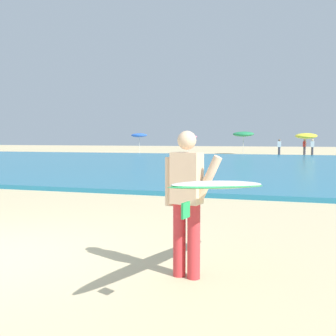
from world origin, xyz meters
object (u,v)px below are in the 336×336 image
object	(u,v)px
beachgoer_near_row_right	(312,147)
surfer_with_board	(206,192)
beach_umbrella_2	(243,134)
beachgoer_near_row_mid	(304,147)
beachgoer_near_row_left	(279,147)
beach_umbrella_3	(306,136)
beach_umbrella_0	(139,135)
beach_umbrella_1	(188,137)

from	to	relation	value
beachgoer_near_row_right	surfer_with_board	bearing A→B (deg)	-94.51
beach_umbrella_2	surfer_with_board	bearing A→B (deg)	-84.09
surfer_with_board	beach_umbrella_2	size ratio (longest dim) A/B	1.14
beachgoer_near_row_mid	beachgoer_near_row_right	xyz separation A→B (m)	(0.67, -1.01, 0.00)
beachgoer_near_row_left	beach_umbrella_2	bearing A→B (deg)	135.84
surfer_with_board	beach_umbrella_3	world-z (taller)	beach_umbrella_3
surfer_with_board	beach_umbrella_0	bearing A→B (deg)	112.37
surfer_with_board	beach_umbrella_3	bearing A→B (deg)	86.45
beachgoer_near_row_mid	beachgoer_near_row_right	size ratio (longest dim) A/B	1.00
beach_umbrella_3	beachgoer_near_row_left	size ratio (longest dim) A/B	1.41
beach_umbrella_2	beachgoer_near_row_right	distance (m)	7.48
surfer_with_board	beachgoer_near_row_mid	world-z (taller)	surfer_with_board
surfer_with_board	beach_umbrella_1	world-z (taller)	beach_umbrella_1
beachgoer_near_row_mid	beach_umbrella_0	bearing A→B (deg)	179.88
beach_umbrella_3	beachgoer_near_row_left	world-z (taller)	beach_umbrella_3
beach_umbrella_0	beach_umbrella_1	xyz separation A→B (m)	(5.19, 0.84, -0.18)
beach_umbrella_0	beach_umbrella_1	world-z (taller)	beach_umbrella_0
beach_umbrella_0	beachgoer_near_row_mid	size ratio (longest dim) A/B	1.40
surfer_with_board	beachgoer_near_row_right	size ratio (longest dim) A/B	1.76
surfer_with_board	beach_umbrella_1	xyz separation A→B (m)	(-9.63, 36.85, 0.77)
beach_umbrella_1	beach_umbrella_3	bearing A→B (deg)	-6.46
beachgoer_near_row_right	beach_umbrella_0	bearing A→B (deg)	176.61
beach_umbrella_3	beachgoer_near_row_mid	distance (m)	1.14
beach_umbrella_1	beachgoer_near_row_left	distance (m)	9.80
beach_umbrella_3	surfer_with_board	bearing A→B (deg)	-93.55
beachgoer_near_row_left	beach_umbrella_0	bearing A→B (deg)	173.80
beachgoer_near_row_left	beachgoer_near_row_mid	distance (m)	2.76
beach_umbrella_2	beach_umbrella_3	distance (m)	6.66
surfer_with_board	beach_umbrella_1	bearing A→B (deg)	104.65
beach_umbrella_1	beachgoer_near_row_right	xyz separation A→B (m)	(12.39, -1.88, -0.96)
beach_umbrella_0	beach_umbrella_3	xyz separation A→B (m)	(17.02, -0.50, -0.10)
beach_umbrella_0	beachgoer_near_row_mid	bearing A→B (deg)	-0.12
surfer_with_board	beachgoer_near_row_left	bearing A→B (deg)	90.31
beachgoer_near_row_right	beach_umbrella_2	bearing A→B (deg)	155.21
beach_umbrella_1	beach_umbrella_3	distance (m)	11.91
surfer_with_board	beach_umbrella_2	bearing A→B (deg)	95.91
beach_umbrella_2	beachgoer_near_row_right	world-z (taller)	beach_umbrella_2
beach_umbrella_1	beachgoer_near_row_mid	distance (m)	11.79
beach_umbrella_2	beachgoer_near_row_mid	xyz separation A→B (m)	(6.03, -2.09, -1.26)
beach_umbrella_0	beach_umbrella_3	size ratio (longest dim) A/B	1.00
beach_umbrella_0	beachgoer_near_row_left	distance (m)	14.76
surfer_with_board	beachgoer_near_row_right	world-z (taller)	surfer_with_board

